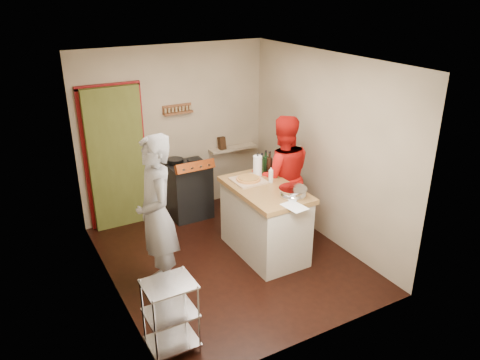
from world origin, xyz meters
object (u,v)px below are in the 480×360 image
object	(u,v)px
wire_shelving	(171,314)
stove	(189,189)
island	(265,219)
person_red	(282,176)
person_stripe	(157,216)

from	to	relation	value
wire_shelving	stove	bearing A→B (deg)	63.15
island	person_red	bearing A→B (deg)	35.82
stove	person_red	xyz separation A→B (m)	(0.95, -1.14, 0.43)
island	person_stripe	size ratio (longest dim) A/B	0.76
stove	island	world-z (taller)	island
wire_shelving	island	bearing A→B (deg)	32.21
stove	person_red	world-z (taller)	person_red
person_stripe	person_red	bearing A→B (deg)	107.46
stove	person_red	size ratio (longest dim) A/B	0.57
stove	island	size ratio (longest dim) A/B	0.69
wire_shelving	person_red	size ratio (longest dim) A/B	0.45
stove	wire_shelving	bearing A→B (deg)	-116.85
person_stripe	person_red	world-z (taller)	person_stripe
wire_shelving	person_red	distance (m)	2.76
island	stove	bearing A→B (deg)	106.57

